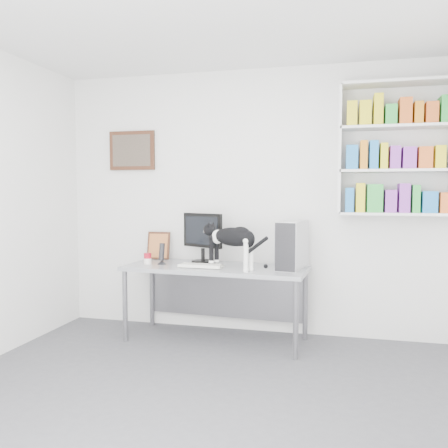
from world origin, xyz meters
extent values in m
cube|color=#4F4F54|center=(0.00, 0.00, 0.01)|extent=(4.00, 4.00, 0.01)
cube|color=silver|center=(0.00, 2.00, 1.35)|extent=(4.00, 0.01, 2.70)
cube|color=silver|center=(1.40, 1.85, 1.85)|extent=(1.03, 0.28, 1.24)
cube|color=#4E2619|center=(-1.30, 1.97, 1.90)|extent=(0.52, 0.04, 0.42)
cube|color=gray|center=(-0.25, 1.58, 0.37)|extent=(1.80, 0.79, 0.73)
cube|color=black|center=(-0.44, 1.77, 0.99)|extent=(0.53, 0.41, 0.51)
cube|color=silver|center=(-0.37, 1.47, 0.75)|extent=(0.42, 0.17, 0.03)
cube|color=#A2A2A7|center=(0.48, 1.62, 0.96)|extent=(0.28, 0.48, 0.45)
cylinder|color=black|center=(-0.80, 1.57, 0.84)|extent=(0.11, 0.11, 0.22)
cube|color=#4E2619|center=(-0.97, 1.88, 0.88)|extent=(0.25, 0.11, 0.30)
cylinder|color=#A80E1F|center=(-0.95, 1.55, 0.79)|extent=(0.08, 0.08, 0.11)
camera|label=1|loc=(0.94, -2.82, 1.46)|focal=38.00mm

